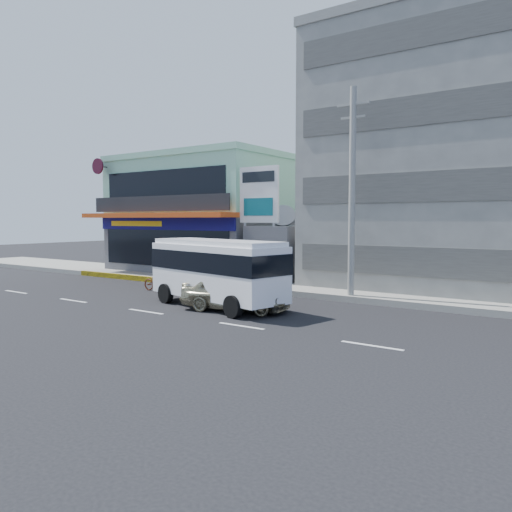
# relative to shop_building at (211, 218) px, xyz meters

# --- Properties ---
(ground) EXTENTS (120.00, 120.00, 0.00)m
(ground) POSITION_rel_shop_building_xyz_m (8.00, -13.95, -4.00)
(ground) COLOR black
(ground) RESTS_ON ground
(sidewalk) EXTENTS (70.00, 5.00, 0.30)m
(sidewalk) POSITION_rel_shop_building_xyz_m (13.00, -4.45, -3.85)
(sidewalk) COLOR gray
(sidewalk) RESTS_ON ground
(shop_building) EXTENTS (12.40, 11.70, 8.00)m
(shop_building) POSITION_rel_shop_building_xyz_m (0.00, 0.00, 0.00)
(shop_building) COLOR #454449
(shop_building) RESTS_ON ground
(concrete_building) EXTENTS (16.00, 12.00, 14.00)m
(concrete_building) POSITION_rel_shop_building_xyz_m (18.00, 1.05, 3.00)
(concrete_building) COLOR gray
(concrete_building) RESTS_ON ground
(gap_structure) EXTENTS (3.00, 6.00, 3.50)m
(gap_structure) POSITION_rel_shop_building_xyz_m (8.00, -1.95, -2.25)
(gap_structure) COLOR #454449
(gap_structure) RESTS_ON ground
(satellite_dish) EXTENTS (1.50, 1.50, 0.15)m
(satellite_dish) POSITION_rel_shop_building_xyz_m (8.00, -2.95, -0.42)
(satellite_dish) COLOR slate
(satellite_dish) RESTS_ON gap_structure
(billboard) EXTENTS (2.60, 0.18, 6.90)m
(billboard) POSITION_rel_shop_building_xyz_m (7.50, -4.75, 0.93)
(billboard) COLOR gray
(billboard) RESTS_ON ground
(utility_pole_near) EXTENTS (1.60, 0.30, 10.00)m
(utility_pole_near) POSITION_rel_shop_building_xyz_m (14.00, -6.55, 1.15)
(utility_pole_near) COLOR #999993
(utility_pole_near) RESTS_ON ground
(minibus) EXTENTS (7.44, 3.75, 2.98)m
(minibus) POSITION_rel_shop_building_xyz_m (9.73, -11.34, -2.22)
(minibus) COLOR white
(minibus) RESTS_ON ground
(sedan) EXTENTS (4.98, 2.80, 1.60)m
(sedan) POSITION_rel_shop_building_xyz_m (11.00, -11.63, -3.20)
(sedan) COLOR tan
(sedan) RESTS_ON ground
(motorcycle_rider) EXTENTS (1.92, 0.75, 2.42)m
(motorcycle_rider) POSITION_rel_shop_building_xyz_m (4.00, -9.39, -3.20)
(motorcycle_rider) COLOR #4E1A0B
(motorcycle_rider) RESTS_ON ground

